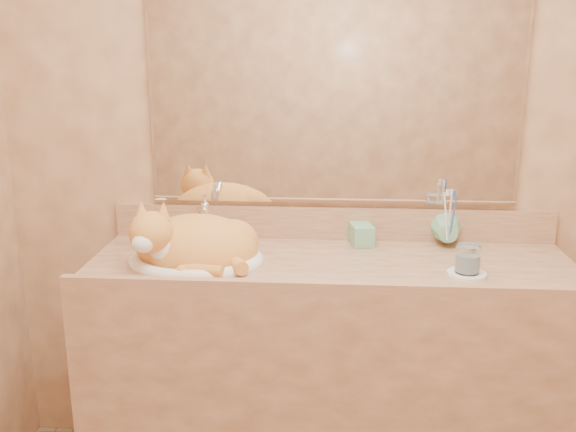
# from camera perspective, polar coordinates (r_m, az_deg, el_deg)

# --- Properties ---
(wall_back) EXTENTS (2.40, 0.02, 2.50)m
(wall_back) POSITION_cam_1_polar(r_m,az_deg,el_deg) (2.29, 4.04, 7.63)
(wall_back) COLOR #986545
(wall_back) RESTS_ON ground
(vanity_counter) EXTENTS (1.60, 0.55, 0.85)m
(vanity_counter) POSITION_cam_1_polar(r_m,az_deg,el_deg) (2.29, 3.65, -14.22)
(vanity_counter) COLOR brown
(vanity_counter) RESTS_ON floor
(mirror) EXTENTS (1.30, 0.02, 0.80)m
(mirror) POSITION_cam_1_polar(r_m,az_deg,el_deg) (2.27, 4.11, 11.10)
(mirror) COLOR white
(mirror) RESTS_ON wall_back
(sink_basin) EXTENTS (0.47, 0.40, 0.14)m
(sink_basin) POSITION_cam_1_polar(r_m,az_deg,el_deg) (2.12, -8.21, -2.27)
(sink_basin) COLOR white
(sink_basin) RESTS_ON vanity_counter
(faucet) EXTENTS (0.06, 0.13, 0.17)m
(faucet) POSITION_cam_1_polar(r_m,az_deg,el_deg) (2.28, -7.35, -0.60)
(faucet) COLOR white
(faucet) RESTS_ON vanity_counter
(cat) EXTENTS (0.43, 0.36, 0.22)m
(cat) POSITION_cam_1_polar(r_m,az_deg,el_deg) (2.13, -8.60, -2.29)
(cat) COLOR orange
(cat) RESTS_ON sink_basin
(soap_dispenser) EXTENTS (0.09, 0.09, 0.16)m
(soap_dispenser) POSITION_cam_1_polar(r_m,az_deg,el_deg) (2.24, 6.91, -0.92)
(soap_dispenser) COLOR #73B990
(soap_dispenser) RESTS_ON vanity_counter
(toothbrush_cup) EXTENTS (0.12, 0.12, 0.11)m
(toothbrush_cup) POSITION_cam_1_polar(r_m,az_deg,el_deg) (2.29, 14.07, -1.67)
(toothbrush_cup) COLOR #73B990
(toothbrush_cup) RESTS_ON vanity_counter
(toothbrushes) EXTENTS (0.04, 0.04, 0.22)m
(toothbrushes) POSITION_cam_1_polar(r_m,az_deg,el_deg) (2.27, 14.19, 0.17)
(toothbrushes) COLOR white
(toothbrushes) RESTS_ON toothbrush_cup
(saucer) EXTENTS (0.12, 0.12, 0.01)m
(saucer) POSITION_cam_1_polar(r_m,az_deg,el_deg) (2.07, 15.61, -4.98)
(saucer) COLOR white
(saucer) RESTS_ON vanity_counter
(water_glass) EXTENTS (0.07, 0.07, 0.09)m
(water_glass) POSITION_cam_1_polar(r_m,az_deg,el_deg) (2.06, 15.70, -3.69)
(water_glass) COLOR silver
(water_glass) RESTS_ON saucer
(lotion_bottle) EXTENTS (0.05, 0.05, 0.11)m
(lotion_bottle) POSITION_cam_1_polar(r_m,az_deg,el_deg) (2.31, -12.91, -1.43)
(lotion_bottle) COLOR white
(lotion_bottle) RESTS_ON vanity_counter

